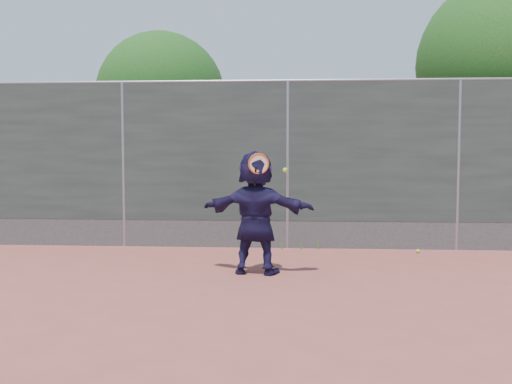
{
  "coord_description": "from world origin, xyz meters",
  "views": [
    {
      "loc": [
        0.13,
        -6.73,
        1.73
      ],
      "look_at": [
        -0.42,
        1.3,
        1.17
      ],
      "focal_mm": 40.0,
      "sensor_mm": 36.0,
      "label": 1
    }
  ],
  "objects": [
    {
      "name": "player",
      "position": [
        -0.42,
        1.3,
        0.88
      ],
      "size": [
        1.68,
        0.75,
        1.75
      ],
      "primitive_type": "imported",
      "rotation": [
        0.0,
        0.0,
        3.0
      ],
      "color": "#1A153B",
      "rests_on": "ground"
    },
    {
      "name": "tree_right",
      "position": [
        4.68,
        5.75,
        3.49
      ],
      "size": [
        3.78,
        3.6,
        5.39
      ],
      "color": "#382314",
      "rests_on": "ground"
    },
    {
      "name": "swing_action",
      "position": [
        -0.34,
        1.1,
        1.55
      ],
      "size": [
        0.55,
        0.17,
        0.51
      ],
      "color": "#DD4A14",
      "rests_on": "ground"
    },
    {
      "name": "ball_ground",
      "position": [
        2.25,
        3.13,
        0.03
      ],
      "size": [
        0.07,
        0.07,
        0.07
      ],
      "primitive_type": "sphere",
      "color": "#A8DB30",
      "rests_on": "ground"
    },
    {
      "name": "fence",
      "position": [
        -0.0,
        3.5,
        1.58
      ],
      "size": [
        20.0,
        0.06,
        3.03
      ],
      "color": "#38423D",
      "rests_on": "ground"
    },
    {
      "name": "ground",
      "position": [
        0.0,
        0.0,
        0.0
      ],
      "size": [
        80.0,
        80.0,
        0.0
      ],
      "primitive_type": "plane",
      "color": "#9E4C42",
      "rests_on": "ground"
    },
    {
      "name": "weed_clump",
      "position": [
        0.29,
        3.38,
        0.13
      ],
      "size": [
        0.68,
        0.07,
        0.3
      ],
      "color": "#387226",
      "rests_on": "ground"
    },
    {
      "name": "tree_left",
      "position": [
        -2.85,
        6.55,
        2.94
      ],
      "size": [
        3.15,
        3.0,
        4.53
      ],
      "color": "#382314",
      "rests_on": "ground"
    }
  ]
}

